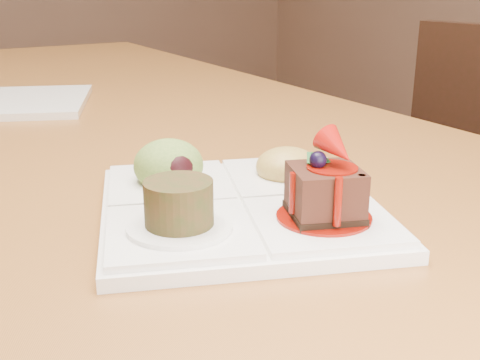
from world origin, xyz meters
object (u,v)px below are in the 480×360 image
chair_right (460,209)px  sampler_plate (238,195)px  dining_table (35,148)px  second_plate (14,102)px

chair_right → sampler_plate: bearing=104.9°
dining_table → second_plate: size_ratio=7.57×
dining_table → sampler_plate: (0.06, -0.57, 0.09)m
chair_right → dining_table: bearing=64.5°
second_plate → chair_right: bearing=-18.4°
chair_right → second_plate: 0.91m
second_plate → sampler_plate: bearing=-82.3°
dining_table → sampler_plate: sampler_plate is taller
dining_table → second_plate: (-0.02, 0.04, 0.07)m
dining_table → sampler_plate: 0.58m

